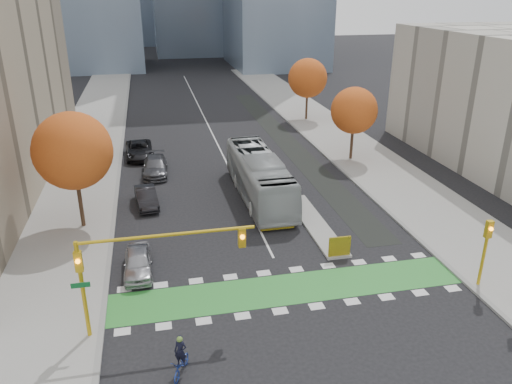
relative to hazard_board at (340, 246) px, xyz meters
name	(u,v)px	position (x,y,z in m)	size (l,w,h in m)	color
ground	(296,304)	(-4.00, -4.20, -0.80)	(300.00, 300.00, 0.00)	black
sidewalk_west	(75,187)	(-17.50, 15.80, -0.73)	(7.00, 120.00, 0.15)	gray
sidewalk_east	(373,164)	(9.50, 15.80, -0.73)	(7.00, 120.00, 0.15)	gray
curb_west	(118,183)	(-14.00, 15.80, -0.73)	(0.30, 120.00, 0.16)	gray
curb_east	(338,167)	(6.00, 15.80, -0.73)	(0.30, 120.00, 0.16)	gray
bike_crossing	(289,289)	(-4.00, -2.70, -0.79)	(20.00, 3.00, 0.01)	#2C8931
centre_line	(206,121)	(-4.00, 35.80, -0.80)	(0.15, 70.00, 0.01)	silver
bike_lane_paint	(285,140)	(3.50, 25.80, -0.80)	(2.50, 50.00, 0.01)	black
median_island	(315,223)	(0.00, 4.80, -0.72)	(1.60, 10.00, 0.16)	gray
hazard_board	(340,246)	(0.00, 0.00, 0.00)	(1.40, 0.12, 1.30)	yellow
tree_west	(73,151)	(-16.00, 7.80, 4.82)	(5.20, 5.20, 8.22)	#332114
tree_east_near	(354,111)	(8.00, 17.80, 4.06)	(4.40, 4.40, 7.08)	#332114
tree_east_far	(308,78)	(8.50, 33.80, 4.44)	(4.80, 4.80, 7.65)	#332114
traffic_signal_west	(137,259)	(-11.93, -4.71, 3.23)	(8.53, 0.56, 5.20)	#BF9914
traffic_signal_east	(486,244)	(6.50, -4.71, 1.93)	(0.35, 0.43, 4.10)	#BF9914
cyclist	(181,361)	(-10.35, -8.08, -0.14)	(1.24, 1.80, 1.97)	navy
bus	(259,176)	(-2.76, 10.51, 0.99)	(3.01, 12.88, 3.59)	#ADB3B5
parked_car_a	(138,262)	(-12.20, 0.80, -0.10)	(1.66, 4.14, 1.41)	#A3A3A9
parked_car_b	(146,197)	(-11.61, 10.66, -0.10)	(1.49, 4.26, 1.40)	black
parked_car_c	(155,166)	(-10.75, 17.63, -0.04)	(2.12, 5.21, 1.51)	#4C4C51
parked_car_d	(139,150)	(-12.15, 22.88, -0.02)	(2.58, 5.59, 1.55)	black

